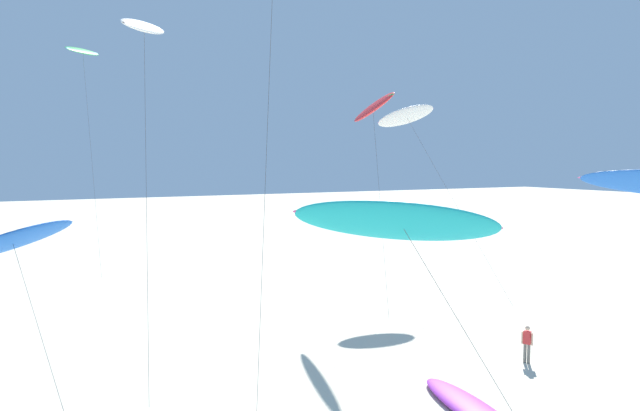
# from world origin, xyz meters

# --- Properties ---
(flying_kite_0) EXTENTS (3.99, 11.11, 19.50)m
(flying_kite_0) POSITION_xyz_m (-2.63, 60.32, 18.69)
(flying_kite_0) COLOR green
(flying_kite_0) RESTS_ON ground
(flying_kite_2) EXTENTS (2.66, 7.25, 13.53)m
(flying_kite_2) POSITION_xyz_m (12.50, 36.69, 12.38)
(flying_kite_2) COLOR red
(flying_kite_2) RESTS_ON ground
(flying_kite_4) EXTENTS (6.62, 6.19, 8.21)m
(flying_kite_4) POSITION_xyz_m (3.71, 21.19, 7.16)
(flying_kite_4) COLOR #19B2B7
(flying_kite_4) RESTS_ON ground
(flying_kite_5) EXTENTS (5.23, 8.75, 13.60)m
(flying_kite_5) POSITION_xyz_m (17.40, 39.90, 12.32)
(flying_kite_5) COLOR white
(flying_kite_5) RESTS_ON ground
(flying_kite_6) EXTENTS (4.54, 8.63, 7.06)m
(flying_kite_6) POSITION_xyz_m (-7.26, 30.58, 6.07)
(flying_kite_6) COLOR blue
(flying_kite_6) RESTS_ON ground
(flying_kite_7) EXTENTS (3.73, 11.27, 16.66)m
(flying_kite_7) POSITION_xyz_m (-1.42, 35.91, 15.67)
(flying_kite_7) COLOR white
(flying_kite_7) RESTS_ON ground
(grounded_kite_0) EXTENTS (2.17, 6.02, 0.34)m
(grounded_kite_0) POSITION_xyz_m (7.24, 21.64, 0.17)
(grounded_kite_0) COLOR purple
(grounded_kite_0) RESTS_ON ground
(person_near_left) EXTENTS (0.32, 0.46, 1.71)m
(person_near_left) POSITION_xyz_m (12.88, 24.35, 0.94)
(person_near_left) COLOR slate
(person_near_left) RESTS_ON ground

